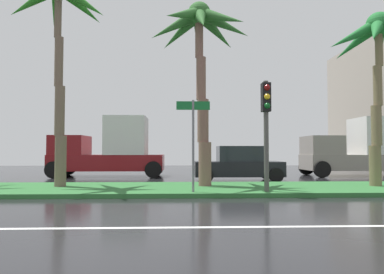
# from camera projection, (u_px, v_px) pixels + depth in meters

# --- Properties ---
(ground_plane) EXTENTS (90.00, 42.00, 0.10)m
(ground_plane) POSITION_uv_depth(u_px,v_px,m) (144.00, 189.00, 13.46)
(ground_plane) COLOR black
(near_lane_divider_stripe) EXTENTS (81.00, 0.14, 0.01)m
(near_lane_divider_stripe) POSITION_uv_depth(u_px,v_px,m) (105.00, 228.00, 6.48)
(near_lane_divider_stripe) COLOR white
(near_lane_divider_stripe) RESTS_ON ground_plane
(median_strip) EXTENTS (85.50, 4.00, 0.15)m
(median_strip) POSITION_uv_depth(u_px,v_px,m) (141.00, 189.00, 12.47)
(median_strip) COLOR #2D6B33
(median_strip) RESTS_ON ground_plane
(palm_tree_centre_left) EXTENTS (3.95, 4.07, 8.17)m
(palm_tree_centre_left) POSITION_uv_depth(u_px,v_px,m) (59.00, 14.00, 13.03)
(palm_tree_centre_left) COLOR brown
(palm_tree_centre_left) RESTS_ON median_strip
(palm_tree_centre) EXTENTS (4.13, 4.03, 7.22)m
(palm_tree_centre) POSITION_uv_depth(u_px,v_px,m) (200.00, 38.00, 13.30)
(palm_tree_centre) COLOR brown
(palm_tree_centre) RESTS_ON median_strip
(palm_tree_centre_right) EXTENTS (3.83, 3.68, 6.71)m
(palm_tree_centre_right) POSITION_uv_depth(u_px,v_px,m) (377.00, 47.00, 13.06)
(palm_tree_centre_right) COLOR #756546
(palm_tree_centre_right) RESTS_ON median_strip
(traffic_signal_median_right) EXTENTS (0.28, 0.43, 3.67)m
(traffic_signal_median_right) POSITION_uv_depth(u_px,v_px,m) (266.00, 115.00, 11.21)
(traffic_signal_median_right) COLOR #4C4C47
(traffic_signal_median_right) RESTS_ON median_strip
(street_name_sign) EXTENTS (1.10, 0.08, 3.00)m
(street_name_sign) POSITION_uv_depth(u_px,v_px,m) (193.00, 133.00, 11.04)
(street_name_sign) COLOR slate
(street_name_sign) RESTS_ON median_strip
(box_truck_lead) EXTENTS (6.40, 2.64, 3.46)m
(box_truck_lead) POSITION_uv_depth(u_px,v_px,m) (110.00, 150.00, 19.64)
(box_truck_lead) COLOR maroon
(box_truck_lead) RESTS_ON ground_plane
(car_in_traffic_second) EXTENTS (4.30, 2.02, 1.72)m
(car_in_traffic_second) POSITION_uv_depth(u_px,v_px,m) (239.00, 164.00, 16.73)
(car_in_traffic_second) COLOR black
(car_in_traffic_second) RESTS_ON ground_plane
(box_truck_following) EXTENTS (6.40, 2.64, 3.46)m
(box_truck_following) POSITION_uv_depth(u_px,v_px,m) (359.00, 150.00, 20.11)
(box_truck_following) COLOR gray
(box_truck_following) RESTS_ON ground_plane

